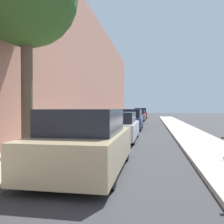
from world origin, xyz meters
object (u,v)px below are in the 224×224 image
Objects in this scene: parked_car_champagne at (85,142)px; parked_car_grey at (138,116)px; parked_car_navy at (130,120)px; parked_car_silver at (117,127)px; parked_car_maroon at (134,117)px; parked_car_red at (141,114)px.

parked_car_champagne reaches higher than parked_car_grey.
parked_car_navy is 0.90× the size of parked_car_grey.
parked_car_silver is 1.05× the size of parked_car_navy.
parked_car_maroon is at bearing -89.98° from parked_car_grey.
parked_car_navy is at bearing 89.38° from parked_car_silver.
parked_car_silver is at bearing 90.34° from parked_car_champagne.
parked_car_red reaches higher than parked_car_grey.
parked_car_maroon is 1.02× the size of parked_car_grey.
parked_car_grey is (-0.00, 6.16, -0.04)m from parked_car_maroon.
parked_car_champagne is 17.36m from parked_car_maroon.
parked_car_red is (-0.10, 17.78, 0.03)m from parked_car_navy.
parked_car_maroon is at bearing 90.57° from parked_car_champagne.
parked_car_navy reaches higher than parked_car_silver.
parked_car_grey is 5.70m from parked_car_red.
parked_car_silver is 0.92× the size of parked_car_maroon.
parked_car_navy reaches higher than parked_car_grey.
parked_car_silver is 17.88m from parked_car_grey.
parked_car_grey is at bearing 90.45° from parked_car_silver.
parked_car_navy is (0.06, 5.80, 0.04)m from parked_car_silver.
parked_car_red reaches higher than parked_car_silver.
parked_car_maroon is at bearing 91.95° from parked_car_navy.
parked_car_navy is (0.03, 11.43, -0.03)m from parked_car_champagne.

